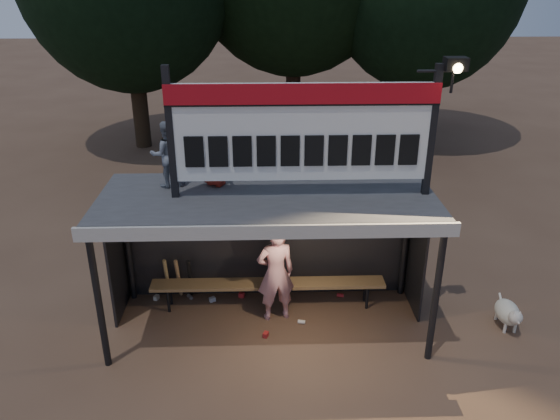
{
  "coord_description": "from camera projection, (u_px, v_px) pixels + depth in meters",
  "views": [
    {
      "loc": [
        -0.04,
        -7.46,
        5.42
      ],
      "look_at": [
        0.2,
        0.4,
        1.9
      ],
      "focal_mm": 35.0,
      "sensor_mm": 36.0,
      "label": 1
    }
  ],
  "objects": [
    {
      "name": "child_a",
      "position": [
        167.0,
        154.0,
        8.21
      ],
      "size": [
        0.59,
        0.52,
        1.02
      ],
      "primitive_type": "imported",
      "rotation": [
        0.0,
        0.0,
        3.45
      ],
      "color": "gray",
      "rests_on": "dugout_shelter"
    },
    {
      "name": "dog",
      "position": [
        508.0,
        313.0,
        8.84
      ],
      "size": [
        0.36,
        0.81,
        0.49
      ],
      "color": "beige",
      "rests_on": "ground"
    },
    {
      "name": "litter",
      "position": [
        242.0,
        305.0,
        9.47
      ],
      "size": [
        3.4,
        1.27,
        0.08
      ],
      "color": "red",
      "rests_on": "ground"
    },
    {
      "name": "bench",
      "position": [
        268.0,
        285.0,
        9.34
      ],
      "size": [
        4.0,
        0.35,
        0.48
      ],
      "color": "olive",
      "rests_on": "ground"
    },
    {
      "name": "dugout_shelter",
      "position": [
        267.0,
        217.0,
        8.49
      ],
      "size": [
        5.1,
        2.08,
        2.32
      ],
      "color": "#3B3B3E",
      "rests_on": "ground"
    },
    {
      "name": "ground",
      "position": [
        269.0,
        325.0,
        9.02
      ],
      "size": [
        80.0,
        80.0,
        0.0
      ],
      "primitive_type": "plane",
      "color": "#503728",
      "rests_on": "ground"
    },
    {
      "name": "child_b",
      "position": [
        214.0,
        157.0,
        8.27
      ],
      "size": [
        0.53,
        0.48,
        0.91
      ],
      "primitive_type": "imported",
      "rotation": [
        0.0,
        0.0,
        2.56
      ],
      "color": "#A22418",
      "rests_on": "dugout_shelter"
    },
    {
      "name": "bats",
      "position": [
        178.0,
        278.0,
        9.55
      ],
      "size": [
        0.48,
        0.33,
        0.84
      ],
      "color": "#A2814B",
      "rests_on": "ground"
    },
    {
      "name": "scoreboard_assembly",
      "position": [
        306.0,
        129.0,
        7.67
      ],
      "size": [
        4.1,
        0.27,
        1.99
      ],
      "color": "black",
      "rests_on": "dugout_shelter"
    },
    {
      "name": "player",
      "position": [
        276.0,
        273.0,
        8.87
      ],
      "size": [
        0.7,
        0.54,
        1.72
      ],
      "primitive_type": "imported",
      "rotation": [
        0.0,
        0.0,
        3.36
      ],
      "color": "white",
      "rests_on": "ground"
    }
  ]
}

